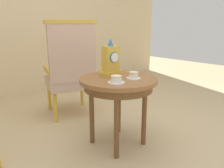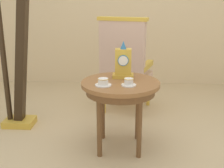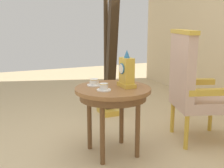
# 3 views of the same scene
# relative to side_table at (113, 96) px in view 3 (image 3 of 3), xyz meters

# --- Properties ---
(ground_plane) EXTENTS (10.00, 10.00, 0.00)m
(ground_plane) POSITION_rel_side_table_xyz_m (0.00, -0.10, -0.56)
(ground_plane) COLOR tan
(side_table) EXTENTS (0.69, 0.69, 0.64)m
(side_table) POSITION_rel_side_table_xyz_m (0.00, 0.00, 0.00)
(side_table) COLOR brown
(side_table) RESTS_ON ground
(teacup_left) EXTENTS (0.14, 0.14, 0.06)m
(teacup_left) POSITION_rel_side_table_xyz_m (-0.14, -0.13, 0.11)
(teacup_left) COLOR white
(teacup_left) RESTS_ON side_table
(teacup_right) EXTENTS (0.13, 0.13, 0.06)m
(teacup_right) POSITION_rel_side_table_xyz_m (0.07, -0.12, 0.11)
(teacup_right) COLOR white
(teacup_right) RESTS_ON side_table
(mantel_clock) EXTENTS (0.19, 0.11, 0.34)m
(mantel_clock) POSITION_rel_side_table_xyz_m (0.02, 0.13, 0.21)
(mantel_clock) COLOR gold
(mantel_clock) RESTS_ON side_table
(armchair) EXTENTS (0.67, 0.67, 1.14)m
(armchair) POSITION_rel_side_table_xyz_m (0.04, 0.86, 0.03)
(armchair) COLOR #CCA893
(armchair) RESTS_ON ground
(harp) EXTENTS (0.40, 0.24, 1.89)m
(harp) POSITION_rel_side_table_xyz_m (-1.07, 0.43, 0.21)
(harp) COLOR gold
(harp) RESTS_ON ground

